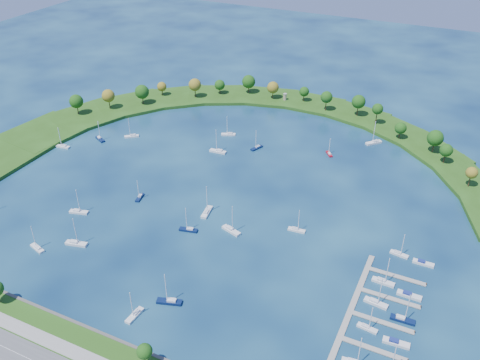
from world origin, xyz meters
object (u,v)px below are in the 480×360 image
at_px(moored_boat_7, 140,197).
at_px(moored_boat_15, 188,229).
at_px(docked_boat_4, 367,327).
at_px(docked_boat_6, 376,302).
at_px(docked_boat_5, 396,343).
at_px(harbor_tower, 285,97).
at_px(moored_boat_2, 170,301).
at_px(moored_boat_1, 257,147).
at_px(moored_boat_5, 132,136).
at_px(docked_boat_7, 403,319).
at_px(moored_boat_8, 76,243).
at_px(dock_system, 365,331).
at_px(moored_boat_4, 135,314).
at_px(moored_boat_14, 37,248).
at_px(moored_boat_9, 207,212).
at_px(moored_boat_16, 231,230).
at_px(moored_boat_3, 79,211).
at_px(moored_boat_6, 297,229).
at_px(moored_boat_18, 229,134).
at_px(moored_boat_13, 100,139).
at_px(moored_boat_0, 63,146).
at_px(moored_boat_12, 218,151).
at_px(moored_boat_17, 329,153).
at_px(docked_boat_8, 383,281).
at_px(docked_boat_9, 409,295).
at_px(docked_boat_10, 399,253).
at_px(docked_boat_11, 423,263).
at_px(moored_boat_11, 374,142).

xyz_separation_m(moored_boat_7, moored_boat_15, (34.67, -12.15, 0.04)).
bearing_deg(docked_boat_4, docked_boat_6, 97.11).
distance_m(moored_boat_15, docked_boat_5, 98.93).
xyz_separation_m(harbor_tower, moored_boat_2, (29.18, -192.40, -3.38)).
bearing_deg(moored_boat_1, docked_boat_6, 65.73).
xyz_separation_m(moored_boat_5, docked_boat_7, (172.86, -76.80, 0.02)).
xyz_separation_m(moored_boat_5, docked_boat_4, (162.39, -86.08, -0.04)).
xyz_separation_m(moored_boat_8, docked_boat_6, (124.15, 20.76, -0.03)).
height_order(dock_system, moored_boat_4, moored_boat_4).
bearing_deg(moored_boat_14, moored_boat_4, -176.21).
distance_m(moored_boat_2, moored_boat_9, 58.31).
bearing_deg(moored_boat_16, moored_boat_3, -147.63).
relative_size(moored_boat_6, moored_boat_18, 0.92).
distance_m(moored_boat_3, moored_boat_13, 74.13).
bearing_deg(moored_boat_0, moored_boat_8, 129.17).
relative_size(moored_boat_12, docked_boat_7, 1.09).
bearing_deg(moored_boat_3, moored_boat_13, 104.86).
distance_m(moored_boat_17, docked_boat_8, 103.13).
distance_m(moored_boat_3, moored_boat_15, 54.39).
xyz_separation_m(moored_boat_7, moored_boat_12, (12.98, 57.66, 0.10)).
xyz_separation_m(docked_boat_6, docked_boat_9, (10.46, 9.37, -0.25)).
height_order(harbor_tower, moored_boat_5, moored_boat_5).
relative_size(harbor_tower, docked_boat_10, 0.41).
distance_m(docked_boat_9, docked_boat_11, 21.35).
relative_size(moored_boat_1, moored_boat_13, 0.95).
distance_m(dock_system, moored_boat_2, 71.62).
bearing_deg(moored_boat_5, dock_system, 113.99).
height_order(moored_boat_0, docked_boat_8, docked_boat_8).
relative_size(moored_boat_5, moored_boat_16, 0.88).
relative_size(moored_boat_4, moored_boat_13, 0.99).
distance_m(docked_boat_6, docked_boat_8, 12.47).
xyz_separation_m(moored_boat_9, docked_boat_10, (87.01, 8.37, -0.09)).
height_order(moored_boat_7, moored_boat_12, moored_boat_12).
height_order(dock_system, moored_boat_9, moored_boat_9).
xyz_separation_m(moored_boat_3, docked_boat_11, (151.26, 32.52, -0.30)).
bearing_deg(moored_boat_1, moored_boat_6, 58.55).
bearing_deg(moored_boat_14, docked_boat_4, -156.44).
bearing_deg(docked_boat_7, docked_boat_9, 88.31).
distance_m(moored_boat_9, docked_boat_4, 92.36).
height_order(moored_boat_8, docked_boat_11, moored_boat_8).
distance_m(docked_boat_4, docked_boat_9, 24.94).
distance_m(moored_boat_12, docked_boat_5, 150.51).
xyz_separation_m(moored_boat_5, moored_boat_16, (94.20, -56.57, 0.06)).
xyz_separation_m(dock_system, moored_boat_0, (-190.21, 59.78, 0.57)).
bearing_deg(moored_boat_6, moored_boat_3, -166.93).
relative_size(moored_boat_0, moored_boat_14, 1.06).
bearing_deg(moored_boat_11, moored_boat_16, 24.12).
bearing_deg(moored_boat_17, docked_boat_8, 172.33).
distance_m(moored_boat_8, docked_boat_9, 137.94).
xyz_separation_m(moored_boat_0, moored_boat_8, (66.26, -65.77, 0.05)).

